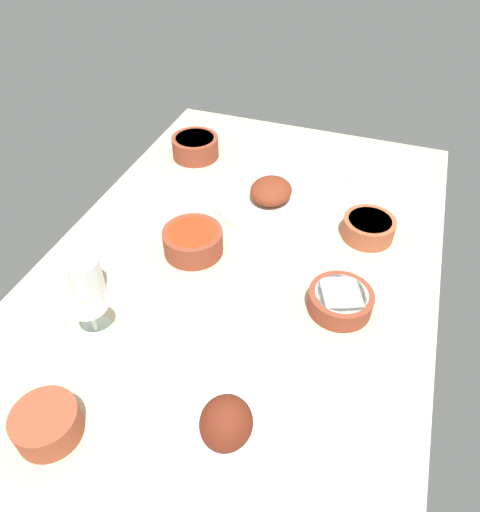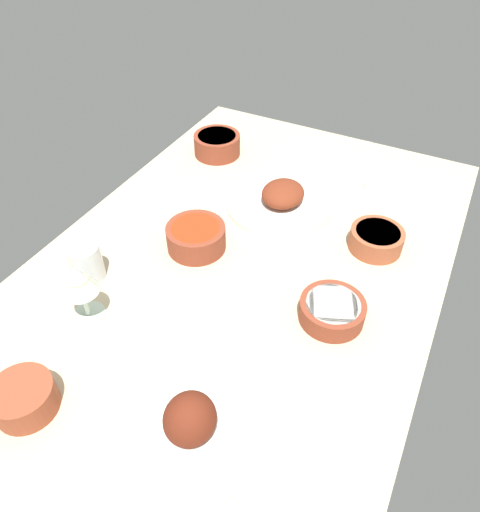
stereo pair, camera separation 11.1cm
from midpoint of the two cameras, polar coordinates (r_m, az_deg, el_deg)
dining_table at (r=113.83cm, az=2.79°, el=-1.61°), size 140.00×90.00×4.00cm
plate_near_viewer at (r=128.97cm, az=7.31°, el=6.55°), size 28.20×28.20×6.96cm
plate_center_main at (r=83.97cm, az=-3.60°, el=-20.47°), size 28.06×28.06×10.12cm
bowl_sauce at (r=114.15cm, az=-2.56°, el=2.16°), size 14.31×14.31×6.11cm
bowl_pasta at (r=150.30cm, az=-0.60°, el=13.21°), size 14.18×14.18×6.42cm
bowl_onions at (r=92.00cm, az=-21.30°, el=-15.72°), size 11.21×11.21×5.75cm
bowl_potatoes at (r=120.51cm, az=18.58°, el=1.85°), size 12.83×12.83×5.24cm
bowl_cream at (r=101.72cm, az=14.08°, el=-6.45°), size 13.69×13.69×4.60cm
wine_glass at (r=97.41cm, az=-15.75°, el=-3.21°), size 7.60×7.60×14.00cm
water_tumbler at (r=109.63cm, az=-15.22°, el=-0.84°), size 7.18×7.18×9.00cm
fork_loose at (r=148.02cm, az=19.84°, el=8.62°), size 14.78×13.00×0.80cm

